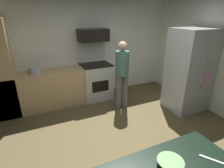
# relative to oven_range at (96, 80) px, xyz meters

# --- Properties ---
(ground_plane) EXTENTS (5.20, 4.80, 0.02)m
(ground_plane) POSITION_rel_oven_range_xyz_m (-0.26, -1.97, -0.52)
(ground_plane) COLOR brown
(wall_back) EXTENTS (5.20, 0.12, 2.60)m
(wall_back) POSITION_rel_oven_range_xyz_m (-0.26, 0.37, 0.79)
(wall_back) COLOR silver
(wall_back) RESTS_ON ground
(lower_cabinet_run) EXTENTS (2.40, 0.60, 0.90)m
(lower_cabinet_run) POSITION_rel_oven_range_xyz_m (-1.16, 0.01, -0.06)
(lower_cabinet_run) COLOR tan
(lower_cabinet_run) RESTS_ON ground
(oven_range) EXTENTS (0.76, 0.65, 1.51)m
(oven_range) POSITION_rel_oven_range_xyz_m (0.00, 0.00, 0.00)
(oven_range) COLOR beige
(oven_range) RESTS_ON ground
(microwave) EXTENTS (0.74, 0.38, 0.31)m
(microwave) POSITION_rel_oven_range_xyz_m (-0.00, 0.09, 1.15)
(microwave) COLOR black
(microwave) RESTS_ON oven_range
(refrigerator) EXTENTS (0.87, 0.75, 1.88)m
(refrigerator) POSITION_rel_oven_range_xyz_m (1.77, -1.43, 0.43)
(refrigerator) COLOR #B7BABC
(refrigerator) RESTS_ON ground
(person_cook) EXTENTS (0.31, 0.30, 1.61)m
(person_cook) POSITION_rel_oven_range_xyz_m (0.35, -0.82, 0.39)
(person_cook) COLOR #5C5C5C
(person_cook) RESTS_ON ground
(mixing_bowl_large) EXTENTS (0.24, 0.24, 0.06)m
(mixing_bowl_large) POSITION_rel_oven_range_xyz_m (-0.48, -3.35, 0.42)
(mixing_bowl_large) COLOR #5F9053
(mixing_bowl_large) RESTS_ON counter_island
(knife_chef) EXTENTS (0.15, 0.21, 0.01)m
(knife_chef) POSITION_rel_oven_range_xyz_m (-0.07, -3.46, 0.39)
(knife_chef) COLOR #B7BABF
(knife_chef) RESTS_ON counter_island
(stock_pot) EXTENTS (0.28, 0.28, 0.14)m
(stock_pot) POSITION_rel_oven_range_xyz_m (-1.44, 0.01, 0.46)
(stock_pot) COLOR #B1B1C2
(stock_pot) RESTS_ON lower_cabinet_run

